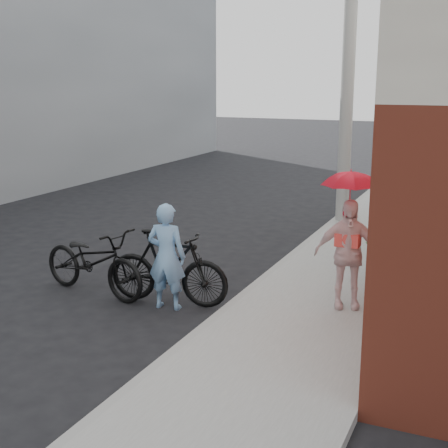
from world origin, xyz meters
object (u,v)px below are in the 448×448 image
Objects in this scene: bike_right at (168,267)px; kimono_woman at (347,254)px; planter at (381,274)px; bike_left at (93,261)px; utility_pole at (348,64)px; officer at (167,256)px.

bike_right is 2.55m from kimono_woman.
bike_right is 3.36m from planter.
bike_right is 5.07× the size of planter.
bike_left is 1.31× the size of kimono_woman.
utility_pole reaches higher than bike_right.
bike_left is 1.09× the size of bike_right.
utility_pole is 4.57× the size of officer.
kimono_woman is at bearing -75.90° from utility_pole.
planter is at bearing -50.89° from bike_left.
planter is at bearing -59.53° from bike_right.
officer is 2.51m from kimono_woman.
utility_pole reaches higher than bike_left.
officer reaches higher than bike_right.
bike_right reaches higher than bike_left.
utility_pole is 19.48× the size of planter.
kimono_woman reaches higher than planter.
officer is 1.32m from bike_left.
bike_left is 5.54× the size of planter.
utility_pole reaches higher than planter.
planter is (2.69, 1.99, -0.33)m from bike_right.
utility_pole is 7.11m from bike_left.
planter is (1.57, -3.91, -3.29)m from utility_pole.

